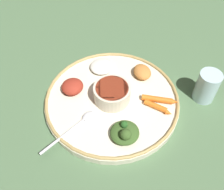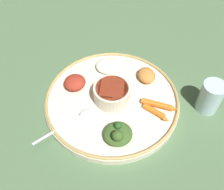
% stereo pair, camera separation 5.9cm
% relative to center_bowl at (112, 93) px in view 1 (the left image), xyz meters
% --- Properties ---
extents(ground_plane, '(2.40, 2.40, 0.00)m').
position_rel_center_bowl_xyz_m(ground_plane, '(0.00, 0.00, -0.04)').
color(ground_plane, '#4C6B47').
extents(platter, '(0.35, 0.35, 0.02)m').
position_rel_center_bowl_xyz_m(platter, '(0.00, 0.00, -0.03)').
color(platter, beige).
rests_on(platter, ground_plane).
extents(platter_rim, '(0.35, 0.35, 0.01)m').
position_rel_center_bowl_xyz_m(platter_rim, '(0.00, 0.00, -0.02)').
color(platter_rim, tan).
rests_on(platter_rim, platter).
extents(center_bowl, '(0.09, 0.09, 0.04)m').
position_rel_center_bowl_xyz_m(center_bowl, '(0.00, 0.00, 0.00)').
color(center_bowl, beige).
rests_on(center_bowl, platter).
extents(spoon, '(0.15, 0.08, 0.01)m').
position_rel_center_bowl_xyz_m(spoon, '(0.11, -0.05, -0.02)').
color(spoon, silver).
rests_on(spoon, platter).
extents(greens_pile, '(0.09, 0.09, 0.04)m').
position_rel_center_bowl_xyz_m(greens_pile, '(0.09, 0.07, -0.01)').
color(greens_pile, '#385623').
rests_on(greens_pile, platter).
extents(carrot_near_spoon, '(0.03, 0.07, 0.01)m').
position_rel_center_bowl_xyz_m(carrot_near_spoon, '(-0.01, 0.12, -0.02)').
color(carrot_near_spoon, orange).
rests_on(carrot_near_spoon, platter).
extents(carrot_outer, '(0.03, 0.09, 0.02)m').
position_rel_center_bowl_xyz_m(carrot_outer, '(-0.03, 0.12, -0.02)').
color(carrot_outer, orange).
rests_on(carrot_outer, platter).
extents(mound_beet, '(0.08, 0.08, 0.03)m').
position_rel_center_bowl_xyz_m(mound_beet, '(0.01, -0.11, -0.01)').
color(mound_beet, maroon).
rests_on(mound_beet, platter).
extents(mound_squash, '(0.07, 0.07, 0.03)m').
position_rel_center_bowl_xyz_m(mound_squash, '(-0.11, 0.05, -0.01)').
color(mound_squash, '#C67A38').
rests_on(mound_squash, platter).
extents(mound_rice_white, '(0.09, 0.09, 0.02)m').
position_rel_center_bowl_xyz_m(mound_rice_white, '(-0.09, -0.07, -0.01)').
color(mound_rice_white, silver).
rests_on(mound_rice_white, platter).
extents(drinking_glass, '(0.06, 0.06, 0.09)m').
position_rel_center_bowl_xyz_m(drinking_glass, '(-0.10, 0.22, -0.01)').
color(drinking_glass, silver).
rests_on(drinking_glass, ground_plane).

